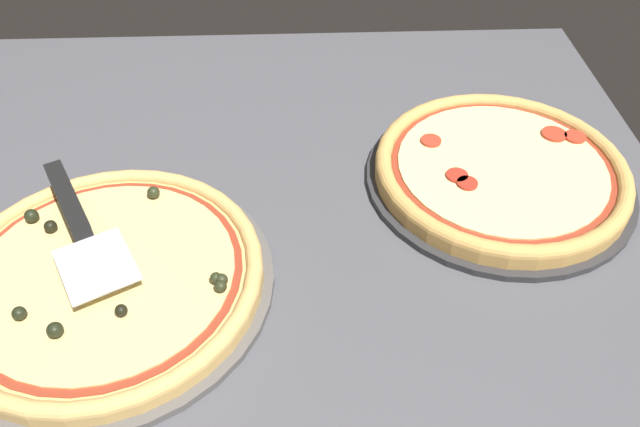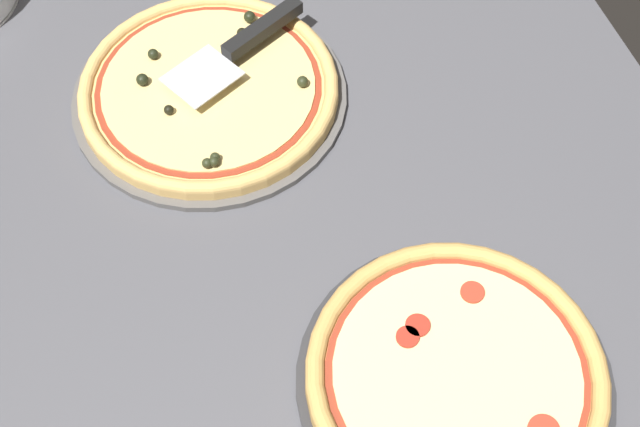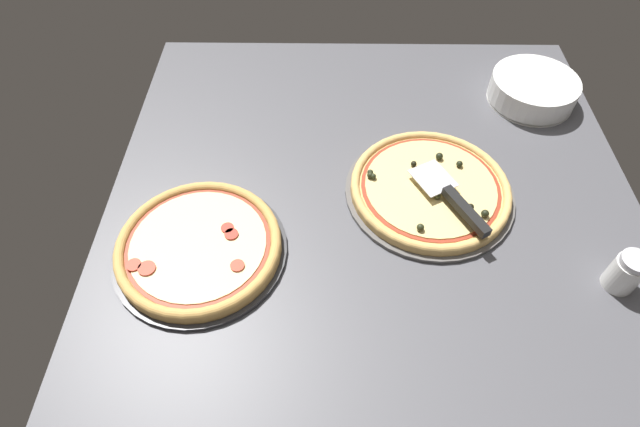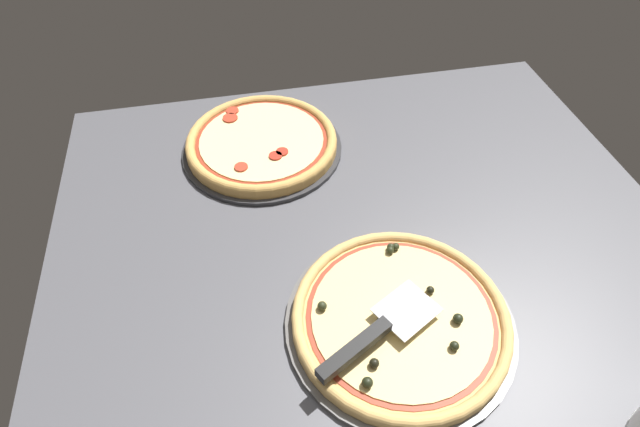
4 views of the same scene
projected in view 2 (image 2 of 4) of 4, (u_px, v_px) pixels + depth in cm
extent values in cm
cube|color=#4C4C51|center=(234.00, 177.00, 122.34)|extent=(124.15, 122.91, 3.60)
cylinder|color=#565451|center=(211.00, 96.00, 127.39)|extent=(39.22, 39.22, 1.00)
cylinder|color=#DBAD60|center=(210.00, 91.00, 126.34)|extent=(36.86, 36.86, 1.50)
torus|color=#DBAD60|center=(209.00, 87.00, 125.71)|extent=(36.86, 36.86, 1.99)
cylinder|color=maroon|center=(209.00, 87.00, 125.65)|extent=(32.04, 32.04, 0.15)
cylinder|color=#E5C67A|center=(209.00, 86.00, 125.55)|extent=(30.23, 30.23, 0.40)
sphere|color=black|center=(142.00, 80.00, 124.80)|extent=(1.73, 1.73, 1.73)
sphere|color=black|center=(153.00, 54.00, 127.62)|extent=(1.54, 1.54, 1.54)
sphere|color=#282D19|center=(215.00, 156.00, 117.59)|extent=(1.38, 1.38, 1.38)
sphere|color=black|center=(250.00, 17.00, 131.61)|extent=(1.74, 1.74, 1.74)
sphere|color=#282D19|center=(214.00, 162.00, 117.06)|extent=(1.45, 1.45, 1.45)
sphere|color=#282D19|center=(232.00, 71.00, 125.69)|extent=(1.74, 1.74, 1.74)
sphere|color=#282D19|center=(303.00, 82.00, 124.67)|extent=(1.62, 1.62, 1.62)
sphere|color=black|center=(242.00, 33.00, 129.90)|extent=(1.57, 1.57, 1.57)
sphere|color=#282D19|center=(207.00, 163.00, 116.96)|extent=(1.40, 1.40, 1.40)
sphere|color=black|center=(169.00, 110.00, 121.99)|extent=(1.38, 1.38, 1.38)
cylinder|color=#2D2D30|center=(454.00, 381.00, 103.41)|extent=(37.02, 37.02, 1.00)
cylinder|color=tan|center=(456.00, 376.00, 102.22)|extent=(34.80, 34.80, 1.85)
torus|color=tan|center=(457.00, 373.00, 101.45)|extent=(34.80, 34.80, 2.22)
cylinder|color=maroon|center=(457.00, 373.00, 101.38)|extent=(30.25, 30.25, 0.15)
cylinder|color=beige|center=(457.00, 373.00, 101.28)|extent=(28.53, 28.53, 0.40)
cylinder|color=#AD2D1E|center=(408.00, 337.00, 103.30)|extent=(2.77, 2.77, 0.40)
cylinder|color=#B73823|center=(472.00, 292.00, 106.54)|extent=(2.92, 2.92, 0.40)
cylinder|color=#AD2D1E|center=(418.00, 325.00, 104.11)|extent=(2.95, 2.95, 0.40)
cube|color=silver|center=(202.00, 76.00, 123.82)|extent=(11.87, 11.27, 0.24)
cube|color=black|center=(263.00, 29.00, 127.69)|extent=(13.50, 8.64, 2.00)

